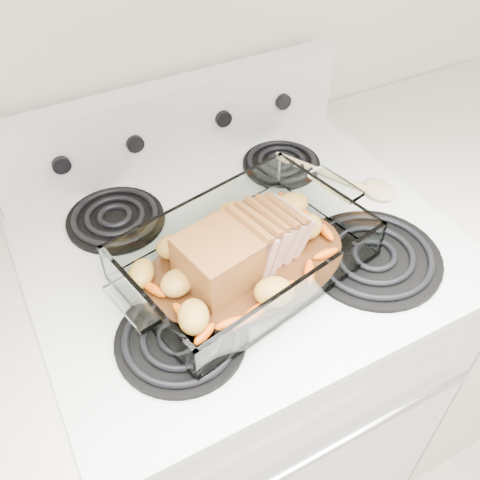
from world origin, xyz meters
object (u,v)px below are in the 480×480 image
baking_dish (245,258)px  pork_roast (233,250)px  electric_range (239,368)px  counter_right (440,278)px

baking_dish → pork_roast: 0.04m
electric_range → counter_right: (0.66, -0.00, -0.02)m
baking_dish → electric_range: bearing=58.2°
electric_range → counter_right: 0.67m
counter_right → pork_roast: size_ratio=3.90×
counter_right → pork_roast: 0.89m
counter_right → pork_roast: (-0.72, -0.07, 0.53)m
electric_range → pork_roast: 0.52m
electric_range → counter_right: electric_range is taller
counter_right → baking_dish: 0.86m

